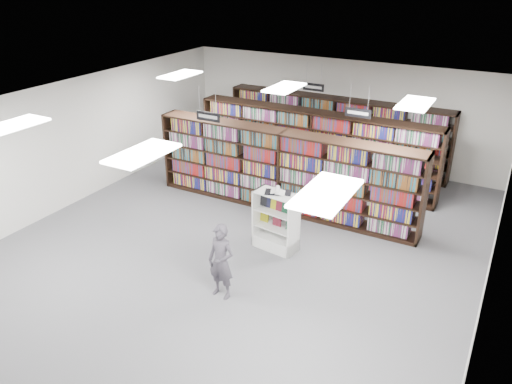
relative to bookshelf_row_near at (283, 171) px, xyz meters
The scene contains 20 objects.
floor 2.26m from the bookshelf_row_near, 90.00° to the right, with size 12.00×12.00×0.00m, color #4A4A4F.
ceiling 2.94m from the bookshelf_row_near, 90.00° to the right, with size 10.00×12.00×0.10m, color silver.
wall_back 4.04m from the bookshelf_row_near, 90.00° to the left, with size 10.00×0.10×3.20m, color silver.
wall_left 5.41m from the bookshelf_row_near, 158.20° to the right, with size 0.10×12.00×3.20m, color silver.
wall_right 5.41m from the bookshelf_row_near, 21.80° to the right, with size 0.10×12.00×3.20m, color silver.
bookshelf_row_near is the anchor object (origin of this frame).
bookshelf_row_mid 2.00m from the bookshelf_row_near, 90.00° to the left, with size 7.00×0.60×2.10m.
bookshelf_row_far 3.70m from the bookshelf_row_near, 90.00° to the left, with size 7.00×0.60×2.10m.
aisle_sign_left 2.33m from the bookshelf_row_near, 146.29° to the right, with size 0.65×0.02×0.80m.
aisle_sign_right 2.33m from the bookshelf_row_near, 33.67° to the left, with size 0.65×0.02×0.80m.
aisle_sign_center 3.38m from the bookshelf_row_near, 99.46° to the left, with size 0.65×0.02×0.80m.
troffer_front_left 6.20m from the bookshelf_row_near, 120.96° to the right, with size 0.60×1.20×0.04m, color white.
troffer_front_center 5.43m from the bookshelf_row_near, 90.00° to the right, with size 0.60×1.20×0.04m, color white.
troffer_front_right 6.20m from the bookshelf_row_near, 59.04° to the right, with size 0.60×1.20×0.04m, color white.
troffer_back_left 3.67m from the bookshelf_row_near, behind, with size 0.60×1.20×0.04m, color white.
troffer_back_center 2.11m from the bookshelf_row_near, ahead, with size 0.60×1.20×0.04m, color white.
troffer_back_right 3.67m from the bookshelf_row_near, ahead, with size 0.60×1.20×0.04m, color white.
endcap_display 2.01m from the bookshelf_row_near, 67.53° to the right, with size 1.02×0.61×1.35m.
open_book 1.96m from the bookshelf_row_near, 67.33° to the right, with size 0.64×0.51×0.13m.
shopper 3.92m from the bookshelf_row_near, 80.92° to the right, with size 0.55×0.36×1.51m, color #49444E.
Camera 1 is at (4.97, -8.45, 5.83)m, focal length 35.00 mm.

